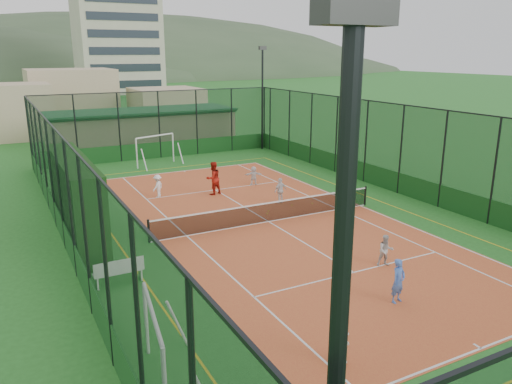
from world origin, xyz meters
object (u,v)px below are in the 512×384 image
(floodlight_ne, at_px, (262,99))
(white_bench, at_px, (118,271))
(futsal_goal_near, at_px, (154,351))
(apartment_tower, at_px, (115,13))
(child_near_right, at_px, (386,250))
(coach, at_px, (213,178))
(child_near_mid, at_px, (398,281))
(child_far_right, at_px, (280,190))
(clubhouse, at_px, (142,128))
(child_near_left, at_px, (339,340))
(child_far_left, at_px, (158,186))
(futsal_goal_far, at_px, (155,151))
(child_far_back, at_px, (254,175))

(floodlight_ne, height_order, white_bench, floodlight_ne)
(floodlight_ne, relative_size, futsal_goal_near, 2.61)
(apartment_tower, height_order, child_near_right, apartment_tower)
(coach, bearing_deg, child_near_mid, 76.28)
(floodlight_ne, distance_m, futsal_goal_near, 31.15)
(apartment_tower, bearing_deg, child_far_right, -97.13)
(white_bench, relative_size, child_near_mid, 1.17)
(child_near_right, bearing_deg, futsal_goal_near, -140.19)
(futsal_goal_near, bearing_deg, white_bench, 3.75)
(clubhouse, relative_size, futsal_goal_near, 4.81)
(futsal_goal_near, bearing_deg, clubhouse, -6.37)
(clubhouse, height_order, coach, clubhouse)
(child_near_left, xyz_separation_m, child_far_left, (0.44, 17.15, -0.05))
(apartment_tower, distance_m, futsal_goal_far, 70.06)
(clubhouse, height_order, child_near_right, clubhouse)
(futsal_goal_near, bearing_deg, coach, -19.14)
(floodlight_ne, distance_m, child_near_mid, 27.09)
(clubhouse, relative_size, child_far_back, 13.33)
(white_bench, relative_size, futsal_goal_far, 0.53)
(futsal_goal_far, bearing_deg, floodlight_ne, -7.86)
(futsal_goal_far, relative_size, child_near_left, 2.36)
(white_bench, bearing_deg, child_far_right, 29.64)
(child_far_left, height_order, child_far_right, child_far_right)
(floodlight_ne, relative_size, child_far_right, 6.06)
(futsal_goal_near, distance_m, child_near_mid, 8.15)
(child_near_mid, bearing_deg, floodlight_ne, 58.97)
(child_near_mid, distance_m, coach, 14.43)
(floodlight_ne, xyz_separation_m, child_near_mid, (-8.77, -25.41, -3.38))
(floodlight_ne, xyz_separation_m, white_bench, (-16.40, -19.91, -3.64))
(apartment_tower, relative_size, child_near_mid, 20.43)
(white_bench, distance_m, futsal_goal_near, 6.12)
(floodlight_ne, height_order, futsal_goal_near, floodlight_ne)
(apartment_tower, bearing_deg, futsal_goal_far, -100.99)
(child_near_left, xyz_separation_m, coach, (3.39, 16.24, 0.25))
(floodlight_ne, xyz_separation_m, clubhouse, (-8.60, 5.40, -2.55))
(floodlight_ne, height_order, child_near_right, floodlight_ne)
(child_far_right, distance_m, coach, 4.06)
(floodlight_ne, distance_m, child_near_right, 24.39)
(floodlight_ne, relative_size, child_near_mid, 5.62)
(child_near_mid, bearing_deg, child_far_left, 89.95)
(child_near_left, xyz_separation_m, child_near_right, (5.28, 4.17, -0.08))
(floodlight_ne, xyz_separation_m, child_near_left, (-12.46, -27.22, -3.43))
(white_bench, height_order, child_far_left, child_far_left)
(floodlight_ne, distance_m, coach, 14.59)
(floodlight_ne, distance_m, clubhouse, 10.47)
(child_near_left, bearing_deg, child_near_mid, 5.03)
(apartment_tower, height_order, child_far_right, apartment_tower)
(futsal_goal_far, distance_m, child_near_mid, 23.43)
(child_near_right, bearing_deg, futsal_goal_far, 119.82)
(futsal_goal_near, relative_size, child_far_back, 2.77)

